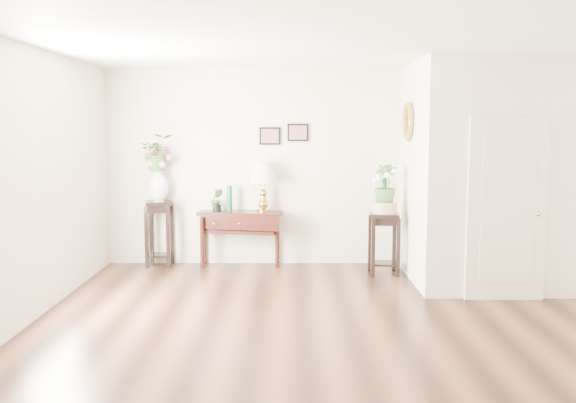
{
  "coord_description": "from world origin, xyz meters",
  "views": [
    {
      "loc": [
        -0.38,
        -6.45,
        1.99
      ],
      "look_at": [
        -0.39,
        1.3,
        1.08
      ],
      "focal_mm": 40.0,
      "sensor_mm": 36.0,
      "label": 1
    }
  ],
  "objects_px": {
    "plant_stand_a": "(160,234)",
    "plant_stand_b": "(384,244)",
    "table_lamp": "(263,187)",
    "console_table": "(240,239)"
  },
  "relations": [
    {
      "from": "table_lamp",
      "to": "plant_stand_b",
      "type": "height_order",
      "value": "table_lamp"
    },
    {
      "from": "console_table",
      "to": "plant_stand_b",
      "type": "relative_size",
      "value": 1.42
    },
    {
      "from": "plant_stand_a",
      "to": "table_lamp",
      "type": "bearing_deg",
      "value": 0.0
    },
    {
      "from": "plant_stand_a",
      "to": "plant_stand_b",
      "type": "relative_size",
      "value": 1.12
    },
    {
      "from": "table_lamp",
      "to": "plant_stand_a",
      "type": "distance_m",
      "value": 1.63
    },
    {
      "from": "plant_stand_a",
      "to": "plant_stand_b",
      "type": "distance_m",
      "value": 3.17
    },
    {
      "from": "plant_stand_a",
      "to": "console_table",
      "type": "bearing_deg",
      "value": 0.0
    },
    {
      "from": "console_table",
      "to": "table_lamp",
      "type": "height_order",
      "value": "table_lamp"
    },
    {
      "from": "table_lamp",
      "to": "plant_stand_b",
      "type": "distance_m",
      "value": 1.86
    },
    {
      "from": "table_lamp",
      "to": "plant_stand_b",
      "type": "bearing_deg",
      "value": -17.67
    }
  ]
}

